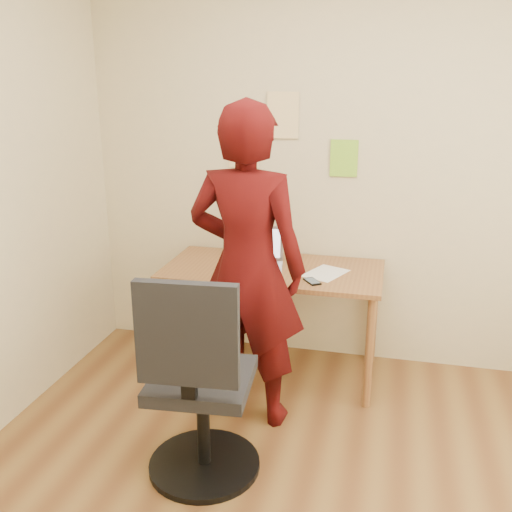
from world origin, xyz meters
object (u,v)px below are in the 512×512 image
(desk, at_px, (273,280))
(office_chair, at_px, (199,394))
(laptop, at_px, (257,258))
(phone, at_px, (312,281))
(person, at_px, (247,268))

(desk, xyz_separation_m, office_chair, (-0.12, -1.15, -0.19))
(desk, relative_size, laptop, 3.78)
(phone, bearing_deg, person, -168.84)
(office_chair, xyz_separation_m, person, (0.08, 0.61, 0.44))
(desk, relative_size, office_chair, 1.28)
(desk, xyz_separation_m, laptop, (-0.11, 0.02, 0.14))
(laptop, distance_m, office_chair, 1.22)
(office_chair, bearing_deg, phone, 61.85)
(laptop, distance_m, person, 0.58)
(laptop, height_order, phone, laptop)
(phone, bearing_deg, desk, 108.73)
(desk, height_order, person, person)
(laptop, distance_m, phone, 0.46)
(person, bearing_deg, desk, -89.10)
(office_chair, height_order, person, person)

